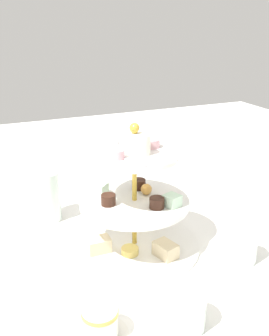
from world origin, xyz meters
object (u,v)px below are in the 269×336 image
object	(u,v)px
tiered_serving_stand	(135,212)
water_glass_tall_right	(46,196)
butter_knife_left	(172,192)
water_glass_mid_back	(242,244)
teacup_with_saucer	(100,323)
water_glass_short_left	(186,309)

from	to	relation	value
tiered_serving_stand	water_glass_tall_right	distance (m)	0.25
water_glass_tall_right	butter_knife_left	bearing A→B (deg)	92.32
tiered_serving_stand	water_glass_mid_back	world-z (taller)	tiered_serving_stand
butter_knife_left	teacup_with_saucer	bearing A→B (deg)	84.02
butter_knife_left	water_glass_short_left	bearing A→B (deg)	97.94
butter_knife_left	water_glass_tall_right	bearing A→B (deg)	36.06
water_glass_short_left	teacup_with_saucer	size ratio (longest dim) A/B	0.76
tiered_serving_stand	water_glass_short_left	size ratio (longest dim) A/B	4.12
teacup_with_saucer	water_glass_mid_back	xyz separation A→B (m)	(-0.08, 0.33, 0.02)
teacup_with_saucer	water_glass_tall_right	bearing A→B (deg)	179.70
water_glass_short_left	butter_knife_left	distance (m)	0.52
water_glass_tall_right	butter_knife_left	world-z (taller)	water_glass_tall_right
tiered_serving_stand	water_glass_short_left	world-z (taller)	tiered_serving_stand
tiered_serving_stand	water_glass_tall_right	xyz separation A→B (m)	(-0.20, -0.15, -0.02)
tiered_serving_stand	butter_knife_left	distance (m)	0.31
tiered_serving_stand	water_glass_tall_right	size ratio (longest dim) A/B	2.25
water_glass_short_left	water_glass_mid_back	xyz separation A→B (m)	(-0.12, 0.20, 0.01)
tiered_serving_stand	water_glass_mid_back	distance (m)	0.23
tiered_serving_stand	water_glass_mid_back	size ratio (longest dim) A/B	3.44
teacup_with_saucer	butter_knife_left	xyz separation A→B (m)	(-0.43, 0.36, -0.02)
butter_knife_left	water_glass_mid_back	bearing A→B (deg)	119.25
water_glass_short_left	water_glass_mid_back	size ratio (longest dim) A/B	0.84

